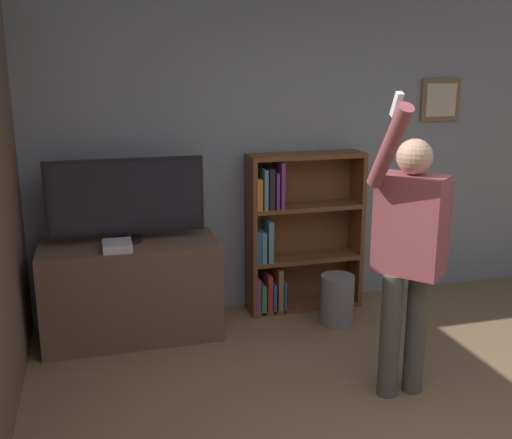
% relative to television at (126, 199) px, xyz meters
% --- Properties ---
extents(wall_back, '(6.20, 0.09, 2.70)m').
position_rel_television_xyz_m(wall_back, '(1.34, 0.34, 0.26)').
color(wall_back, gray).
rests_on(wall_back, ground_plane).
extents(tv_ledge, '(1.33, 0.59, 0.75)m').
position_rel_television_xyz_m(tv_ledge, '(0.00, -0.05, -0.71)').
color(tv_ledge, brown).
rests_on(tv_ledge, ground_plane).
extents(television, '(1.17, 0.22, 0.64)m').
position_rel_television_xyz_m(television, '(0.00, 0.00, 0.00)').
color(television, black).
rests_on(television, tv_ledge).
extents(game_console, '(0.21, 0.23, 0.06)m').
position_rel_television_xyz_m(game_console, '(-0.09, -0.19, -0.30)').
color(game_console, white).
rests_on(game_console, tv_ledge).
extents(bookshelf, '(0.99, 0.28, 1.35)m').
position_rel_television_xyz_m(bookshelf, '(1.38, 0.16, -0.43)').
color(bookshelf, brown).
rests_on(bookshelf, ground_plane).
extents(person, '(0.55, 0.54, 1.92)m').
position_rel_television_xyz_m(person, '(1.60, -1.37, -0.10)').
color(person, '#56514C').
rests_on(person, ground_plane).
extents(waste_bin, '(0.27, 0.27, 0.41)m').
position_rel_television_xyz_m(waste_bin, '(1.62, -0.27, -0.88)').
color(waste_bin, gray).
rests_on(waste_bin, ground_plane).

